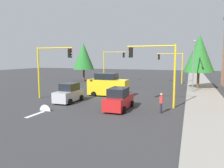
% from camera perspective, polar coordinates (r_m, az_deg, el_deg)
% --- Properties ---
extents(ground_plane, '(120.00, 120.00, 0.00)m').
position_cam_1_polar(ground_plane, '(28.22, 1.40, -2.53)').
color(ground_plane, '#353538').
extents(sidewalk_kerb, '(80.00, 4.00, 0.15)m').
position_cam_1_polar(sidewalk_kerb, '(31.80, 22.69, -1.87)').
color(sidewalk_kerb, gray).
rests_on(sidewalk_kerb, ground).
extents(lane_arrow_near, '(2.40, 1.10, 1.10)m').
position_cam_1_polar(lane_arrow_near, '(19.54, -18.12, -7.08)').
color(lane_arrow_near, silver).
rests_on(lane_arrow_near, ground).
extents(traffic_signal_near_left, '(0.36, 4.59, 5.85)m').
position_cam_1_polar(traffic_signal_near_left, '(20.66, 11.34, 5.42)').
color(traffic_signal_near_left, yellow).
rests_on(traffic_signal_near_left, ground).
extents(traffic_signal_far_left, '(0.36, 4.59, 5.53)m').
position_cam_1_polar(traffic_signal_far_left, '(40.55, 15.47, 5.64)').
color(traffic_signal_far_left, yellow).
rests_on(traffic_signal_far_left, ground).
extents(traffic_signal_near_right, '(0.36, 4.59, 5.84)m').
position_cam_1_polar(traffic_signal_near_right, '(25.05, -15.65, 5.51)').
color(traffic_signal_near_right, yellow).
rests_on(traffic_signal_near_right, ground).
extents(traffic_signal_far_right, '(0.36, 4.59, 5.92)m').
position_cam_1_polar(traffic_signal_far_right, '(42.95, 0.04, 6.28)').
color(traffic_signal_far_right, yellow).
rests_on(traffic_signal_far_right, ground).
extents(street_lamp_curbside, '(2.15, 0.28, 7.00)m').
position_cam_1_polar(street_lamp_curbside, '(30.04, 20.71, 5.93)').
color(street_lamp_curbside, slate).
rests_on(street_lamp_curbside, ground).
extents(tree_roadside_mid, '(4.37, 4.37, 7.99)m').
position_cam_1_polar(tree_roadside_mid, '(34.45, 22.01, 7.43)').
color(tree_roadside_mid, brown).
rests_on(tree_roadside_mid, ground).
extents(tree_opposite_side, '(4.14, 4.14, 7.56)m').
position_cam_1_polar(tree_opposite_side, '(43.22, -7.51, 7.26)').
color(tree_opposite_side, brown).
rests_on(tree_opposite_side, ground).
extents(delivery_van_yellow, '(2.22, 4.80, 2.77)m').
position_cam_1_polar(delivery_van_yellow, '(26.36, -1.12, -0.38)').
color(delivery_van_yellow, yellow).
rests_on(delivery_van_yellow, ground).
extents(car_blue, '(3.81, 2.06, 1.98)m').
position_cam_1_polar(car_blue, '(33.98, -0.09, 0.59)').
color(car_blue, blue).
rests_on(car_blue, ground).
extents(car_silver, '(3.81, 1.94, 1.98)m').
position_cam_1_polar(car_silver, '(23.22, -11.27, -2.46)').
color(car_silver, '#B2B5BA').
rests_on(car_silver, ground).
extents(car_red, '(4.16, 1.97, 1.98)m').
position_cam_1_polar(car_red, '(19.46, 1.80, -4.12)').
color(car_red, red).
rests_on(car_red, ground).
extents(pedestrian_crossing, '(0.40, 0.24, 1.70)m').
position_cam_1_polar(pedestrian_crossing, '(18.63, 12.82, -4.74)').
color(pedestrian_crossing, '#262638').
rests_on(pedestrian_crossing, ground).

